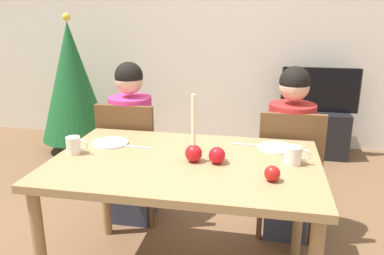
% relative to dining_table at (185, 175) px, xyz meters
% --- Properties ---
extents(back_wall, '(6.40, 0.10, 2.60)m').
position_rel_dining_table_xyz_m(back_wall, '(0.00, 2.60, 0.63)').
color(back_wall, silver).
rests_on(back_wall, ground).
extents(dining_table, '(1.40, 0.90, 0.75)m').
position_rel_dining_table_xyz_m(dining_table, '(0.00, 0.00, 0.00)').
color(dining_table, '#99754C').
rests_on(dining_table, ground).
extents(chair_left, '(0.40, 0.40, 0.90)m').
position_rel_dining_table_xyz_m(chair_left, '(-0.52, 0.61, -0.15)').
color(chair_left, brown).
rests_on(chair_left, ground).
extents(chair_right, '(0.40, 0.40, 0.90)m').
position_rel_dining_table_xyz_m(chair_right, '(0.57, 0.61, -0.15)').
color(chair_right, brown).
rests_on(chair_right, ground).
extents(person_left_child, '(0.30, 0.30, 1.17)m').
position_rel_dining_table_xyz_m(person_left_child, '(-0.52, 0.64, -0.10)').
color(person_left_child, '#33384C').
rests_on(person_left_child, ground).
extents(person_right_child, '(0.30, 0.30, 1.17)m').
position_rel_dining_table_xyz_m(person_right_child, '(0.57, 0.64, -0.10)').
color(person_right_child, '#33384C').
rests_on(person_right_child, ground).
extents(tv_stand, '(0.64, 0.40, 0.48)m').
position_rel_dining_table_xyz_m(tv_stand, '(0.95, 2.30, -0.43)').
color(tv_stand, black).
rests_on(tv_stand, ground).
extents(tv, '(0.79, 0.05, 0.46)m').
position_rel_dining_table_xyz_m(tv, '(0.95, 2.30, 0.04)').
color(tv, black).
rests_on(tv, tv_stand).
extents(christmas_tree, '(0.72, 0.72, 1.48)m').
position_rel_dining_table_xyz_m(christmas_tree, '(-1.65, 1.94, 0.10)').
color(christmas_tree, brown).
rests_on(christmas_tree, ground).
extents(candle_centerpiece, '(0.09, 0.09, 0.36)m').
position_rel_dining_table_xyz_m(candle_centerpiece, '(0.05, -0.01, 0.15)').
color(candle_centerpiece, red).
rests_on(candle_centerpiece, dining_table).
extents(plate_left, '(0.21, 0.21, 0.01)m').
position_rel_dining_table_xyz_m(plate_left, '(-0.48, 0.17, 0.09)').
color(plate_left, silver).
rests_on(plate_left, dining_table).
extents(plate_right, '(0.21, 0.21, 0.01)m').
position_rel_dining_table_xyz_m(plate_right, '(0.47, 0.27, 0.09)').
color(plate_right, silver).
rests_on(plate_right, dining_table).
extents(mug_left, '(0.12, 0.08, 0.10)m').
position_rel_dining_table_xyz_m(mug_left, '(-0.61, -0.02, 0.13)').
color(mug_left, silver).
rests_on(mug_left, dining_table).
extents(mug_right, '(0.13, 0.09, 0.09)m').
position_rel_dining_table_xyz_m(mug_right, '(0.55, 0.05, 0.13)').
color(mug_right, silver).
rests_on(mug_right, dining_table).
extents(fork_left, '(0.18, 0.02, 0.01)m').
position_rel_dining_table_xyz_m(fork_left, '(-0.31, 0.14, 0.09)').
color(fork_left, silver).
rests_on(fork_left, dining_table).
extents(fork_right, '(0.18, 0.02, 0.01)m').
position_rel_dining_table_xyz_m(fork_right, '(0.31, 0.30, 0.09)').
color(fork_right, silver).
rests_on(fork_right, dining_table).
extents(apple_near_candle, '(0.07, 0.07, 0.07)m').
position_rel_dining_table_xyz_m(apple_near_candle, '(0.45, -0.17, 0.12)').
color(apple_near_candle, '#B61715').
rests_on(apple_near_candle, dining_table).
extents(apple_by_left_plate, '(0.09, 0.09, 0.09)m').
position_rel_dining_table_xyz_m(apple_by_left_plate, '(0.17, -0.01, 0.13)').
color(apple_by_left_plate, red).
rests_on(apple_by_left_plate, dining_table).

